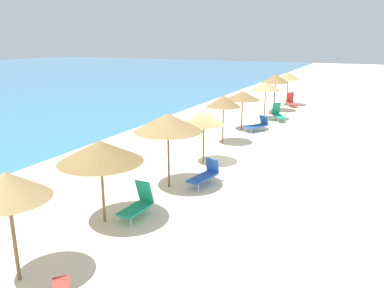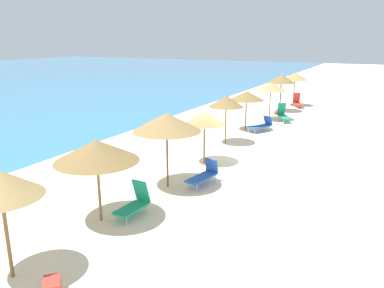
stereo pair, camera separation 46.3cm
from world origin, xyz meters
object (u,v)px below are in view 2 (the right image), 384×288
object	(u,v)px
lounge_chair_0	(135,202)
beach_umbrella_5	(204,117)
beach_umbrella_8	(271,86)
lounge_chair_4	(298,102)
lounge_chair_1	(262,125)
lounge_chair_2	(283,114)
lounge_chair_3	(204,175)
beach_umbrella_2	(0,184)
beach_umbrella_7	(247,96)
cooler_box	(52,288)
beach_umbrella_6	(226,101)
beach_umbrella_3	(96,151)
beach_umbrella_4	(167,122)
beach_umbrella_9	(282,79)
beach_umbrella_10	(295,76)
beach_ball	(276,113)

from	to	relation	value
lounge_chair_0	beach_umbrella_5	bearing A→B (deg)	-83.23
beach_umbrella_8	lounge_chair_4	distance (m)	6.70
beach_umbrella_5	lounge_chair_1	world-z (taller)	beach_umbrella_5
lounge_chair_2	lounge_chair_3	xyz separation A→B (m)	(-13.56, -0.27, -0.10)
beach_umbrella_2	beach_umbrella_7	world-z (taller)	beach_umbrella_2
cooler_box	beach_umbrella_6	bearing A→B (deg)	6.34
lounge_chair_0	lounge_chair_3	xyz separation A→B (m)	(3.57, -0.83, -0.05)
beach_umbrella_2	beach_umbrella_7	xyz separation A→B (m)	(17.52, 0.19, -0.24)
beach_umbrella_8	lounge_chair_1	size ratio (longest dim) A/B	1.54
beach_umbrella_6	cooler_box	size ratio (longest dim) A/B	4.91
lounge_chair_1	lounge_chair_3	world-z (taller)	lounge_chair_1
beach_umbrella_3	beach_umbrella_5	size ratio (longest dim) A/B	1.06
beach_umbrella_4	lounge_chair_3	bearing A→B (deg)	-52.40
beach_umbrella_5	lounge_chair_4	bearing A→B (deg)	-1.84
beach_umbrella_3	beach_umbrella_8	xyz separation A→B (m)	(17.93, -0.32, 0.06)
beach_umbrella_2	lounge_chair_0	world-z (taller)	beach_umbrella_2
beach_umbrella_2	beach_umbrella_6	xyz separation A→B (m)	(13.91, 0.09, -0.07)
beach_umbrella_9	lounge_chair_1	bearing A→B (deg)	-173.89
beach_umbrella_3	beach_umbrella_6	size ratio (longest dim) A/B	1.00
beach_umbrella_10	beach_umbrella_3	bearing A→B (deg)	178.98
beach_umbrella_10	lounge_chair_2	distance (m)	7.21
beach_umbrella_6	beach_umbrella_8	world-z (taller)	beach_umbrella_8
lounge_chair_4	cooler_box	distance (m)	27.78
lounge_chair_0	lounge_chair_2	world-z (taller)	lounge_chair_2
lounge_chair_4	beach_umbrella_2	bearing A→B (deg)	57.73
lounge_chair_3	beach_umbrella_5	bearing A→B (deg)	-55.25
beach_umbrella_10	beach_umbrella_7	bearing A→B (deg)	176.87
lounge_chair_3	beach_umbrella_8	bearing A→B (deg)	-75.23
beach_umbrella_8	beach_umbrella_9	world-z (taller)	beach_umbrella_9
beach_umbrella_5	beach_umbrella_10	size ratio (longest dim) A/B	0.89
lounge_chair_0	lounge_chair_1	bearing A→B (deg)	-87.18
beach_umbrella_7	lounge_chair_3	world-z (taller)	beach_umbrella_7
beach_ball	lounge_chair_4	bearing A→B (deg)	-9.80
beach_umbrella_6	beach_ball	size ratio (longest dim) A/B	8.11
lounge_chair_1	beach_umbrella_5	bearing A→B (deg)	112.61
beach_umbrella_2	beach_umbrella_10	size ratio (longest dim) A/B	0.97
beach_umbrella_9	beach_umbrella_3	bearing A→B (deg)	179.67
beach_umbrella_8	beach_umbrella_9	bearing A→B (deg)	3.10
lounge_chair_1	lounge_chair_4	size ratio (longest dim) A/B	1.09
beach_umbrella_9	beach_umbrella_10	bearing A→B (deg)	-5.63
beach_umbrella_6	beach_umbrella_7	size ratio (longest dim) A/B	1.07
lounge_chair_4	beach_ball	xyz separation A→B (m)	(-4.21, 0.73, -0.26)
beach_umbrella_4	lounge_chair_1	bearing A→B (deg)	-2.64
beach_umbrella_8	lounge_chair_3	bearing A→B (deg)	-174.69
beach_umbrella_9	lounge_chair_0	world-z (taller)	beach_umbrella_9
beach_umbrella_7	beach_umbrella_2	bearing A→B (deg)	-179.37
beach_ball	beach_umbrella_5	bearing A→B (deg)	-179.28
cooler_box	beach_umbrella_8	bearing A→B (deg)	3.20
beach_umbrella_9	lounge_chair_4	world-z (taller)	beach_umbrella_9
beach_umbrella_9	lounge_chair_0	bearing A→B (deg)	-178.27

